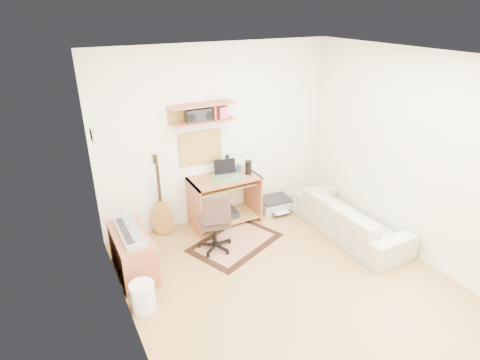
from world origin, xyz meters
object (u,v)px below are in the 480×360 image
task_chair (215,221)px  sofa (350,212)px  printer (275,205)px  desk (225,200)px  cabinet (133,253)px

task_chair → sofa: task_chair is taller
sofa → printer: bearing=25.8°
task_chair → sofa: bearing=-2.2°
sofa → desk: bearing=51.7°
desk → task_chair: task_chair is taller
task_chair → printer: 1.48m
desk → printer: (0.89, -0.01, -0.29)m
sofa → cabinet: bearing=79.2°
task_chair → printer: size_ratio=1.74×
desk → printer: 0.94m
desk → sofa: bearing=-38.3°
desk → cabinet: bearing=-159.6°
desk → sofa: 1.83m
desk → task_chair: 0.72m
cabinet → sofa: sofa is taller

